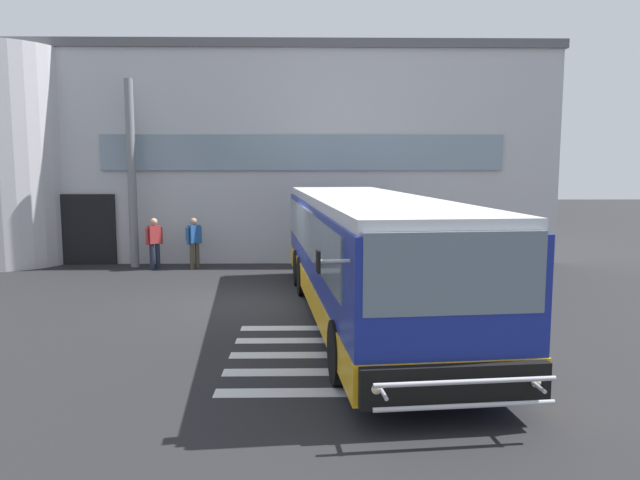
{
  "coord_description": "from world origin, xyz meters",
  "views": [
    {
      "loc": [
        1.22,
        -14.66,
        3.37
      ],
      "look_at": [
        1.49,
        0.43,
        1.5
      ],
      "focal_mm": 33.95,
      "sensor_mm": 36.0,
      "label": 1
    }
  ],
  "objects_px": {
    "passenger_near_column": "(154,241)",
    "safety_bollard_yellow": "(378,261)",
    "bus_main_foreground": "(367,259)",
    "entry_support_column": "(132,174)",
    "passenger_by_doorway": "(194,239)"
  },
  "relations": [
    {
      "from": "passenger_near_column",
      "to": "safety_bollard_yellow",
      "type": "relative_size",
      "value": 1.86
    },
    {
      "from": "bus_main_foreground",
      "to": "passenger_near_column",
      "type": "xyz_separation_m",
      "value": [
        -6.29,
        6.47,
        -0.41
      ]
    },
    {
      "from": "entry_support_column",
      "to": "bus_main_foreground",
      "type": "distance_m",
      "value": 10.11
    },
    {
      "from": "passenger_near_column",
      "to": "passenger_by_doorway",
      "type": "relative_size",
      "value": 1.0
    },
    {
      "from": "bus_main_foreground",
      "to": "safety_bollard_yellow",
      "type": "height_order",
      "value": "bus_main_foreground"
    },
    {
      "from": "passenger_near_column",
      "to": "passenger_by_doorway",
      "type": "height_order",
      "value": "same"
    },
    {
      "from": "passenger_near_column",
      "to": "passenger_by_doorway",
      "type": "bearing_deg",
      "value": 7.58
    },
    {
      "from": "passenger_near_column",
      "to": "bus_main_foreground",
      "type": "bearing_deg",
      "value": -45.77
    },
    {
      "from": "entry_support_column",
      "to": "passenger_near_column",
      "type": "bearing_deg",
      "value": -33.19
    },
    {
      "from": "passenger_near_column",
      "to": "safety_bollard_yellow",
      "type": "xyz_separation_m",
      "value": [
        7.12,
        -1.28,
        -0.48
      ]
    },
    {
      "from": "passenger_near_column",
      "to": "passenger_by_doorway",
      "type": "distance_m",
      "value": 1.25
    },
    {
      "from": "bus_main_foreground",
      "to": "passenger_near_column",
      "type": "distance_m",
      "value": 9.03
    },
    {
      "from": "passenger_by_doorway",
      "to": "safety_bollard_yellow",
      "type": "distance_m",
      "value": 6.07
    },
    {
      "from": "passenger_near_column",
      "to": "safety_bollard_yellow",
      "type": "height_order",
      "value": "passenger_near_column"
    },
    {
      "from": "passenger_near_column",
      "to": "passenger_by_doorway",
      "type": "xyz_separation_m",
      "value": [
        1.24,
        0.17,
        0.03
      ]
    }
  ]
}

